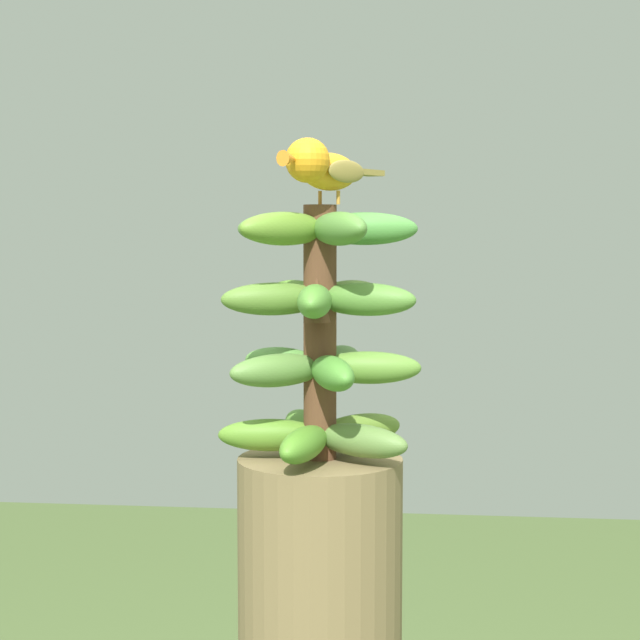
% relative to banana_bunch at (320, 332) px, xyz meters
% --- Properties ---
extents(banana_bunch, '(0.28, 0.28, 0.34)m').
position_rel_banana_bunch_xyz_m(banana_bunch, '(0.00, 0.00, 0.00)').
color(banana_bunch, brown).
rests_on(banana_bunch, banana_tree).
extents(perched_bird, '(0.13, 0.20, 0.08)m').
position_rel_banana_bunch_xyz_m(perched_bird, '(-0.00, 0.02, 0.22)').
color(perched_bird, '#C68933').
rests_on(perched_bird, banana_bunch).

